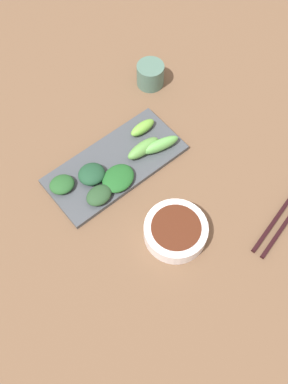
% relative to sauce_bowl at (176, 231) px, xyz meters
% --- Properties ---
extents(tabletop, '(2.10, 2.10, 0.02)m').
position_rel_sauce_bowl_xyz_m(tabletop, '(0.13, -0.02, -0.03)').
color(tabletop, brown).
rests_on(tabletop, ground).
extents(sauce_bowl, '(0.13, 0.13, 0.04)m').
position_rel_sauce_bowl_xyz_m(sauce_bowl, '(0.00, 0.00, 0.00)').
color(sauce_bowl, white).
rests_on(sauce_bowl, tabletop).
extents(serving_plate, '(0.14, 0.30, 0.01)m').
position_rel_sauce_bowl_xyz_m(serving_plate, '(0.20, -0.01, -0.01)').
color(serving_plate, '#434950').
rests_on(serving_plate, tabletop).
extents(broccoli_stalk_0, '(0.03, 0.06, 0.02)m').
position_rel_sauce_bowl_xyz_m(broccoli_stalk_0, '(0.23, -0.11, 0.00)').
color(broccoli_stalk_0, '#6FB340').
rests_on(broccoli_stalk_0, serving_plate).
extents(broccoli_leafy_1, '(0.05, 0.06, 0.02)m').
position_rel_sauce_bowl_xyz_m(broccoli_leafy_1, '(0.16, 0.07, 0.00)').
color(broccoli_leafy_1, '#274929').
rests_on(broccoli_leafy_1, serving_plate).
extents(broccoli_leafy_2, '(0.07, 0.08, 0.02)m').
position_rel_sauce_bowl_xyz_m(broccoli_leafy_2, '(0.16, 0.01, 0.00)').
color(broccoli_leafy_2, '#1F5C25').
rests_on(broccoli_leafy_2, serving_plate).
extents(broccoli_leafy_3, '(0.06, 0.06, 0.03)m').
position_rel_sauce_bowl_xyz_m(broccoli_leafy_3, '(0.21, 0.05, 0.01)').
color(broccoli_leafy_3, '#1C462C').
rests_on(broccoli_leafy_3, serving_plate).
extents(broccoli_stalk_4, '(0.03, 0.08, 0.03)m').
position_rel_sauce_bowl_xyz_m(broccoli_stalk_4, '(0.19, -0.07, 0.01)').
color(broccoli_stalk_4, '#5EA048').
rests_on(broccoli_stalk_4, serving_plate).
extents(broccoli_leafy_5, '(0.06, 0.06, 0.02)m').
position_rel_sauce_bowl_xyz_m(broccoli_leafy_5, '(0.23, 0.11, 0.00)').
color(broccoli_leafy_5, '#245728').
rests_on(broccoli_leafy_5, serving_plate).
extents(broccoli_stalk_6, '(0.04, 0.09, 0.03)m').
position_rel_sauce_bowl_xyz_m(broccoli_stalk_6, '(0.17, -0.11, 0.01)').
color(broccoli_stalk_6, '#66B956').
rests_on(broccoli_stalk_6, serving_plate).
extents(chopsticks, '(0.08, 0.23, 0.01)m').
position_rel_sauce_bowl_xyz_m(chopsticks, '(-0.11, -0.21, -0.02)').
color(chopsticks, black).
rests_on(chopsticks, tabletop).
extents(tea_cup, '(0.06, 0.06, 0.06)m').
position_rel_sauce_bowl_xyz_m(tea_cup, '(0.34, -0.22, 0.01)').
color(tea_cup, '#4D7263').
rests_on(tea_cup, tabletop).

